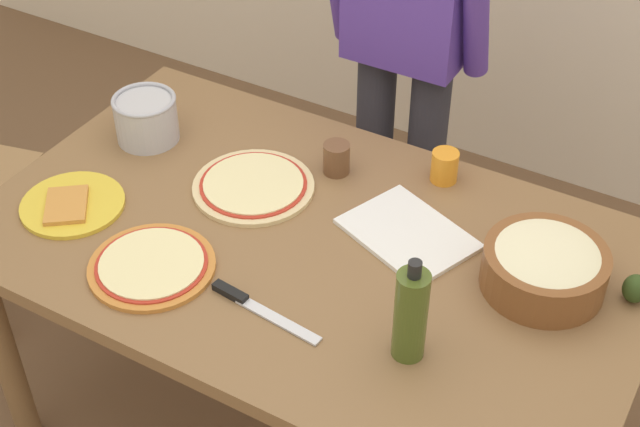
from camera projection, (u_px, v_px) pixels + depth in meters
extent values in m
cube|color=brown|center=(310.00, 247.00, 2.19)|extent=(1.60, 0.96, 0.04)
cylinder|color=brown|center=(4.00, 350.00, 2.44)|extent=(0.07, 0.07, 0.72)
cylinder|color=brown|center=(182.00, 190.00, 2.98)|extent=(0.07, 0.07, 0.72)
cylinder|color=brown|center=(620.00, 356.00, 2.43)|extent=(0.07, 0.07, 0.72)
cylinder|color=#2D2D38|center=(373.00, 164.00, 2.98)|extent=(0.12, 0.12, 0.85)
cylinder|color=#2D2D38|center=(423.00, 180.00, 2.91)|extent=(0.12, 0.12, 0.85)
cylinder|color=#A37A4C|center=(47.00, 223.00, 3.06)|extent=(0.04, 0.04, 0.45)
cylinder|color=beige|center=(253.00, 187.00, 2.33)|extent=(0.31, 0.31, 0.01)
cylinder|color=#B22D1E|center=(253.00, 184.00, 2.33)|extent=(0.28, 0.28, 0.00)
cylinder|color=beige|center=(253.00, 183.00, 2.33)|extent=(0.26, 0.26, 0.00)
cylinder|color=#C67A33|center=(152.00, 267.00, 2.10)|extent=(0.30, 0.30, 0.01)
cylinder|color=#B22D1E|center=(152.00, 264.00, 2.10)|extent=(0.26, 0.26, 0.00)
cylinder|color=beige|center=(151.00, 263.00, 2.10)|extent=(0.24, 0.24, 0.00)
cylinder|color=gold|center=(73.00, 204.00, 2.28)|extent=(0.26, 0.26, 0.01)
cube|color=#CC8438|center=(66.00, 205.00, 2.26)|extent=(0.16, 0.17, 0.01)
cylinder|color=brown|center=(544.00, 269.00, 2.03)|extent=(0.28, 0.28, 0.10)
ellipsoid|color=beige|center=(547.00, 256.00, 2.01)|extent=(0.25, 0.25, 0.05)
cylinder|color=#47561E|center=(411.00, 315.00, 1.84)|extent=(0.07, 0.07, 0.22)
cylinder|color=black|center=(415.00, 269.00, 1.76)|extent=(0.03, 0.03, 0.04)
cylinder|color=#B7B7BC|center=(146.00, 120.00, 2.47)|extent=(0.17, 0.17, 0.12)
torus|color=#A5A5AD|center=(144.00, 100.00, 2.43)|extent=(0.17, 0.17, 0.01)
cylinder|color=orange|center=(445.00, 166.00, 2.34)|extent=(0.07, 0.07, 0.08)
cylinder|color=brown|center=(336.00, 158.00, 2.37)|extent=(0.07, 0.07, 0.08)
cube|color=white|center=(408.00, 234.00, 2.19)|extent=(0.36, 0.32, 0.01)
cube|color=silver|center=(278.00, 320.00, 1.98)|extent=(0.22, 0.05, 0.01)
cube|color=black|center=(230.00, 292.00, 2.03)|extent=(0.09, 0.03, 0.02)
ellipsoid|color=#2D4219|center=(635.00, 289.00, 2.01)|extent=(0.06, 0.06, 0.07)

